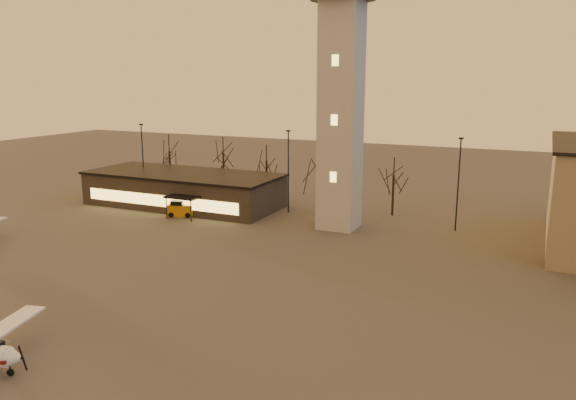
{
  "coord_description": "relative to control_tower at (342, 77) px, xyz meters",
  "views": [
    {
      "loc": [
        20.09,
        -27.07,
        16.35
      ],
      "look_at": [
        1.64,
        13.0,
        6.65
      ],
      "focal_mm": 35.0,
      "sensor_mm": 36.0,
      "label": 1
    }
  ],
  "objects": [
    {
      "name": "light_poles",
      "position": [
        0.5,
        1.0,
        -10.92
      ],
      "size": [
        58.5,
        12.25,
        10.14
      ],
      "color": "black",
      "rests_on": "ground"
    },
    {
      "name": "terminal",
      "position": [
        -21.99,
        1.98,
        -14.17
      ],
      "size": [
        25.4,
        12.2,
        4.3
      ],
      "color": "black",
      "rests_on": "ground"
    },
    {
      "name": "ground",
      "position": [
        0.0,
        -30.0,
        -16.33
      ],
      "size": [
        220.0,
        220.0,
        0.0
      ],
      "primitive_type": "plane",
      "color": "#3E3B39",
      "rests_on": "ground"
    },
    {
      "name": "service_cart",
      "position": [
        -18.96,
        -3.02,
        -15.59
      ],
      "size": [
        3.4,
        2.68,
        1.93
      ],
      "rotation": [
        0.0,
        0.0,
        0.32
      ],
      "color": "#C97A0B",
      "rests_on": "ground"
    },
    {
      "name": "control_tower",
      "position": [
        0.0,
        0.0,
        0.0
      ],
      "size": [
        6.8,
        6.8,
        32.6
      ],
      "color": "#A29F9A",
      "rests_on": "ground"
    },
    {
      "name": "tree_row",
      "position": [
        -13.7,
        9.16,
        -10.39
      ],
      "size": [
        37.2,
        9.2,
        8.8
      ],
      "color": "black",
      "rests_on": "ground"
    }
  ]
}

